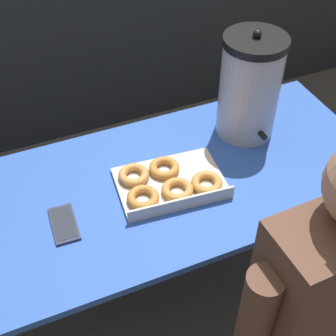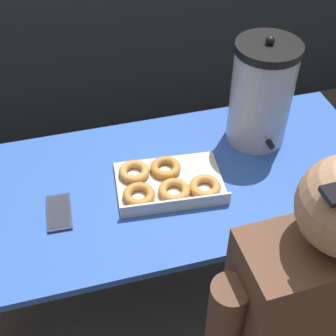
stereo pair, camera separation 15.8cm
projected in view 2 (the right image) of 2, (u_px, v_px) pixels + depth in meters
ground_plane at (168, 289)px, 2.11m from camera, size 12.00×12.00×0.00m
folding_table at (168, 189)px, 1.66m from camera, size 1.55×0.70×0.70m
donut_box at (167, 183)px, 1.59m from camera, size 0.38×0.29×0.05m
coffee_urn at (261, 94)px, 1.66m from camera, size 0.23×0.26×0.42m
cell_phone at (59, 212)px, 1.52m from camera, size 0.08×0.16×0.01m
person_seated at (296, 336)px, 1.31m from camera, size 0.56×0.24×1.27m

